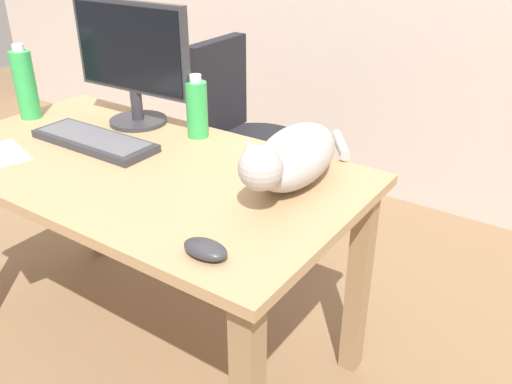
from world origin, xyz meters
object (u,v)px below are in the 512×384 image
water_bottle (25,84)px  spray_bottle (197,109)px  cat (293,157)px  computer_mouse (205,249)px  monitor (132,59)px  office_chair (245,163)px  keyboard (94,140)px

water_bottle → spray_bottle: size_ratio=1.27×
cat → computer_mouse: (0.03, -0.41, -0.06)m
computer_mouse → spray_bottle: spray_bottle is taller
monitor → spray_bottle: (0.26, 0.02, -0.13)m
computer_mouse → spray_bottle: size_ratio=0.53×
monitor → computer_mouse: 0.91m
cat → spray_bottle: 0.46m
spray_bottle → water_bottle: bearing=-162.3°
office_chair → keyboard: 0.80m
office_chair → spray_bottle: 0.65m
keyboard → spray_bottle: size_ratio=2.12×
keyboard → computer_mouse: size_ratio=4.00×
spray_bottle → office_chair: bearing=107.9°
office_chair → spray_bottle: spray_bottle is taller
water_bottle → spray_bottle: (0.62, 0.20, -0.03)m
cat → keyboard: bearing=-170.5°
water_bottle → spray_bottle: water_bottle is taller
cat → computer_mouse: cat is taller
spray_bottle → cat: bearing=-16.5°
keyboard → computer_mouse: bearing=-22.9°
computer_mouse → spray_bottle: (-0.47, 0.54, 0.08)m
office_chair → monitor: (-0.10, -0.51, 0.54)m
office_chair → cat: office_chair is taller
office_chair → water_bottle: water_bottle is taller
cat → computer_mouse: bearing=-86.2°
monitor → cat: size_ratio=0.79×
office_chair → computer_mouse: 1.24m
keyboard → water_bottle: size_ratio=1.67×
office_chair → water_bottle: size_ratio=3.46×
cat → spray_bottle: (-0.44, 0.13, 0.01)m
monitor → computer_mouse: monitor is taller
keyboard → spray_bottle: 0.34m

